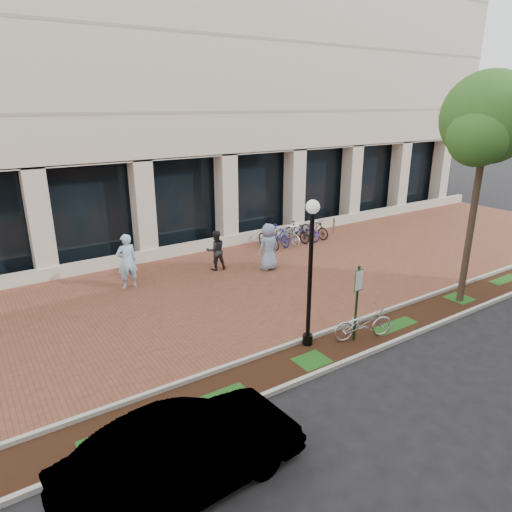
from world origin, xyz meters
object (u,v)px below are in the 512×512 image
lamppost (310,266)px  sedan_near_curb (185,455)px  pedestrian_mid (216,250)px  bollard (334,226)px  pedestrian_left (127,261)px  parking_sign (358,293)px  bike_rack_cluster (292,233)px  street_tree (487,124)px  pedestrian_right (269,247)px  locked_bicycle (363,323)px

lamppost → sedan_near_curb: 5.86m
lamppost → pedestrian_mid: 6.89m
bollard → pedestrian_left: bearing=-174.0°
parking_sign → bike_rack_cluster: parking_sign is taller
lamppost → street_tree: street_tree is taller
street_tree → pedestrian_right: bearing=121.2°
pedestrian_right → lamppost: bearing=60.9°
pedestrian_left → pedestrian_mid: bearing=177.8°
locked_bicycle → bike_rack_cluster: bearing=-9.0°
pedestrian_mid → bollard: bearing=-161.3°
sedan_near_curb → bike_rack_cluster: bearing=-48.8°
bollard → lamppost: bearing=-136.3°
parking_sign → pedestrian_right: 6.26m
lamppost → pedestrian_right: bearing=65.1°
pedestrian_left → sedan_near_curb: (-2.21, -9.46, -0.30)m
bike_rack_cluster → sedan_near_curb: 14.97m
pedestrian_left → sedan_near_curb: pedestrian_left is taller
sedan_near_curb → bollard: bearing=-55.3°
pedestrian_mid → sedan_near_curb: size_ratio=0.38×
pedestrian_mid → parking_sign: bearing=102.8°
lamppost → street_tree: bearing=-5.0°
street_tree → bike_rack_cluster: size_ratio=2.10×
street_tree → sedan_near_curb: 12.49m
pedestrian_left → bike_rack_cluster: bearing=-172.8°
pedestrian_right → bike_rack_cluster: pedestrian_right is taller
lamppost → bollard: bearing=43.7°
parking_sign → locked_bicycle: 0.99m
pedestrian_left → pedestrian_mid: size_ratio=1.24×
locked_bicycle → pedestrian_left: size_ratio=0.89×
lamppost → bike_rack_cluster: (5.62, 7.92, -1.84)m
street_tree → pedestrian_mid: (-5.46, 7.22, -4.95)m
lamppost → locked_bicycle: 2.46m
lamppost → bike_rack_cluster: bearing=54.6°
street_tree → sedan_near_curb: size_ratio=1.71×
parking_sign → sedan_near_curb: (-6.21, -2.13, -0.73)m
pedestrian_left → pedestrian_right: (5.33, -1.23, -0.06)m
parking_sign → locked_bicycle: size_ratio=1.24×
locked_bicycle → lamppost: bearing=85.1°
street_tree → lamppost: bearing=175.0°
pedestrian_right → sedan_near_curb: 11.16m
pedestrian_left → street_tree: bearing=140.3°
street_tree → bike_rack_cluster: street_tree is taller
street_tree → bollard: bearing=76.4°
pedestrian_left → bollard: pedestrian_left is taller
pedestrian_mid → sedan_near_curb: 10.99m
bike_rack_cluster → pedestrian_left: bearing=-176.2°
parking_sign → bike_rack_cluster: size_ratio=0.64×
pedestrian_left → sedan_near_curb: bearing=76.3°
bike_rack_cluster → pedestrian_right: bearing=-146.0°
locked_bicycle → pedestrian_right: pedestrian_right is taller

